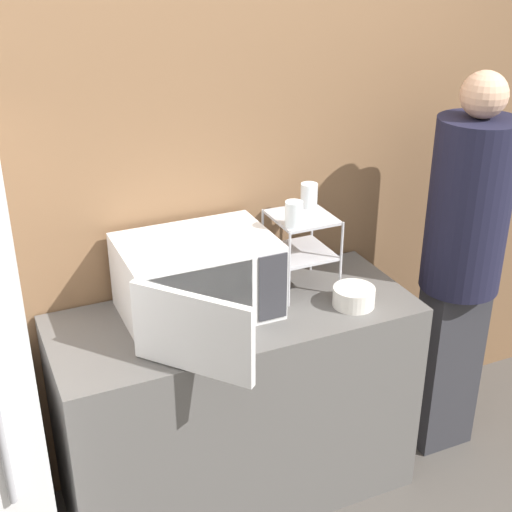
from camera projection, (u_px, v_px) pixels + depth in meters
The scene contains 8 objects.
wall_back at pixel (202, 187), 2.87m from camera, with size 8.00×0.06×2.60m.
counter at pixel (237, 406), 2.96m from camera, with size 1.44×0.59×0.89m.
microwave at pixel (197, 279), 2.70m from camera, with size 0.60×0.76×0.30m.
dish_rack at pixel (302, 236), 2.86m from camera, with size 0.24×0.26×0.32m.
glass_front_left at pixel (294, 214), 2.71m from camera, with size 0.07×0.07×0.10m.
glass_back_right at pixel (309, 195), 2.89m from camera, with size 0.07×0.07×0.10m.
bowl at pixel (354, 297), 2.81m from camera, with size 0.17×0.17×0.08m.
person at pixel (462, 253), 3.02m from camera, with size 0.34×0.34×1.76m.
Camera 1 is at (-0.91, -1.93, 2.29)m, focal length 50.00 mm.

